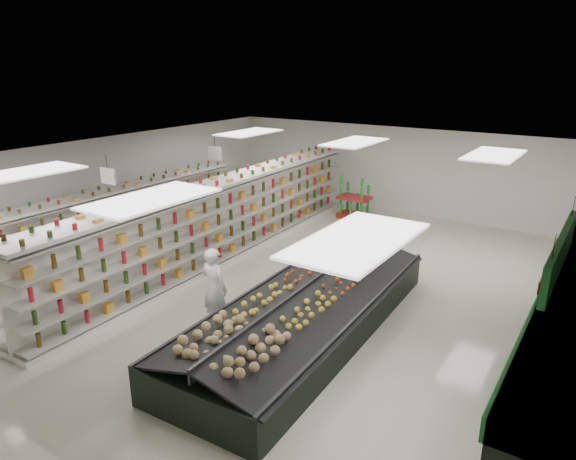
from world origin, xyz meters
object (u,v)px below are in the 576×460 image
Objects in this scene: soda_endcap at (354,199)px; produce_island at (307,310)px; gondola_center at (223,222)px; gondola_left at (108,223)px; shopper_main at (214,288)px; shopper_background at (253,192)px.

produce_island is at bearing -70.22° from soda_endcap.
gondola_center reaches higher than produce_island.
shopper_main is at bearing -18.48° from gondola_left.
shopper_background is (-4.24, 6.97, 0.05)m from shopper_main.
produce_island is at bearing -8.32° from gondola_left.
gondola_center is 1.77× the size of produce_island.
shopper_main reaches higher than produce_island.
gondola_left is 5.58× the size of shopper_background.
gondola_left is 7.27× the size of soda_endcap.
produce_island is 4.17× the size of shopper_main.
soda_endcap is at bearing 55.12° from gondola_left.
gondola_center is 4.19m from shopper_main.
shopper_main reaches higher than soda_endcap.
gondola_center is 5.79m from soda_endcap.
gondola_center is 5.00m from produce_island.
gondola_left is 5.90× the size of shopper_main.
gondola_center is at bearing 150.45° from produce_island.
soda_endcap is (1.43, 5.60, -0.34)m from gondola_center.
produce_island is (4.33, -2.45, -0.55)m from gondola_center.
gondola_center is (3.33, 1.44, 0.21)m from gondola_left.
gondola_center reaches higher than shopper_main.
gondola_left reaches higher than produce_island.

